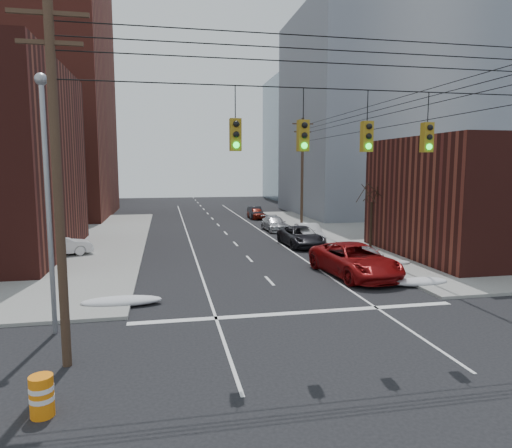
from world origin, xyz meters
name	(u,v)px	position (x,y,z in m)	size (l,w,h in m)	color
ground	(365,385)	(0.00, 0.00, 0.00)	(160.00, 160.00, 0.00)	black
sidewalk_ne	(505,229)	(27.00, 27.00, 0.07)	(40.00, 40.00, 0.15)	gray
building_brick_far	(43,167)	(-26.00, 74.00, 6.00)	(22.00, 18.00, 12.00)	#451914
building_office	(381,116)	(22.00, 44.00, 12.50)	(22.00, 20.00, 25.00)	gray
building_glass	(326,140)	(24.00, 70.00, 11.00)	(20.00, 18.00, 22.00)	gray
building_storefront	(511,197)	(18.00, 16.00, 4.00)	(16.00, 12.00, 8.00)	#451914
utility_pole_left	(57,178)	(-8.50, 3.00, 5.78)	(2.20, 0.28, 11.00)	#473323
utility_pole_far	(302,170)	(8.50, 34.00, 5.78)	(2.20, 0.28, 11.00)	#473323
traffic_signals	(336,134)	(0.10, 2.97, 7.17)	(17.00, 0.42, 2.02)	black
street_light	(47,183)	(-9.50, 6.00, 5.54)	(0.44, 0.44, 9.32)	gray
bare_tree	(371,218)	(9.59, 20.00, 2.32)	(2.09, 2.20, 4.93)	black
snow_nw	(122,301)	(-7.40, 9.00, 0.21)	(3.50, 1.08, 0.42)	silver
snow_ne	(420,282)	(7.40, 9.50, 0.21)	(3.00, 1.08, 0.42)	silver
snow_east_far	(380,264)	(7.40, 14.00, 0.21)	(4.00, 1.08, 0.42)	silver
red_pickup	(355,260)	(4.91, 12.10, 0.91)	(3.03, 6.57, 1.83)	maroon
parked_car_a	(367,258)	(6.40, 13.69, 0.69)	(1.62, 4.03, 1.37)	#B7B7BC
parked_car_b	(308,234)	(5.71, 22.99, 0.79)	(1.67, 4.78, 1.57)	silver
parked_car_c	(301,236)	(4.80, 22.06, 0.76)	(2.51, 5.45, 1.52)	black
parked_car_d	(275,224)	(4.80, 30.62, 0.68)	(1.90, 4.66, 1.35)	#A7A8AC
parked_car_e	(256,213)	(5.03, 40.79, 0.65)	(1.53, 3.81, 1.30)	maroon
parked_car_f	(255,212)	(5.02, 41.52, 0.69)	(1.46, 4.18, 1.38)	black
lot_car_a	(59,245)	(-12.48, 20.84, 0.85)	(1.48, 4.23, 1.39)	silver
lot_car_b	(39,230)	(-15.80, 29.26, 0.81)	(2.17, 4.72, 1.31)	#B9B8BD
construction_barrel	(42,396)	(-8.50, 0.07, 0.53)	(0.78, 0.78, 1.04)	orange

